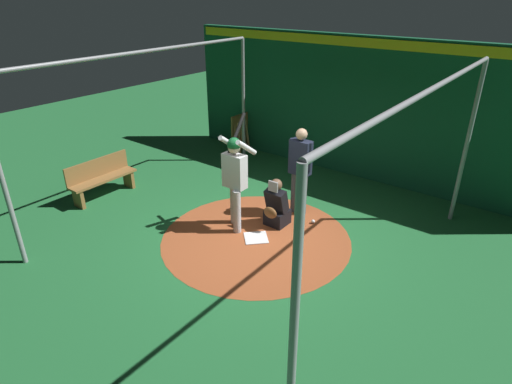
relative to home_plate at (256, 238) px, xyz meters
name	(u,v)px	position (x,y,z in m)	size (l,w,h in m)	color
ground_plane	(256,238)	(0.00, 0.00, -0.01)	(25.35, 25.35, 0.00)	#216633
dirt_circle	(256,238)	(0.00, 0.00, -0.01)	(3.47, 3.47, 0.01)	#9E4C28
home_plate	(256,238)	(0.00, 0.00, 0.00)	(0.42, 0.42, 0.01)	white
batter	(235,174)	(-0.11, -0.57, 1.09)	(0.68, 0.49, 2.14)	#B3B3B7
catcher	(276,207)	(-0.64, 0.00, 0.37)	(0.58, 0.40, 0.97)	black
umpire	(300,167)	(-1.32, 0.08, 1.00)	(0.22, 0.49, 1.78)	#4C4C51
back_wall	(356,108)	(-3.86, 0.00, 1.63)	(0.23, 9.35, 3.25)	#145133
cage_frame	(256,123)	(0.00, 0.00, 2.19)	(5.97, 5.36, 3.13)	gray
bat_rack	(245,133)	(-3.62, -3.15, 0.48)	(1.06, 0.19, 1.05)	olive
bench	(102,178)	(0.63, -3.75, 0.42)	(1.51, 0.36, 0.85)	olive
baseball_0	(313,221)	(-1.11, 0.56, 0.03)	(0.07, 0.07, 0.07)	white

